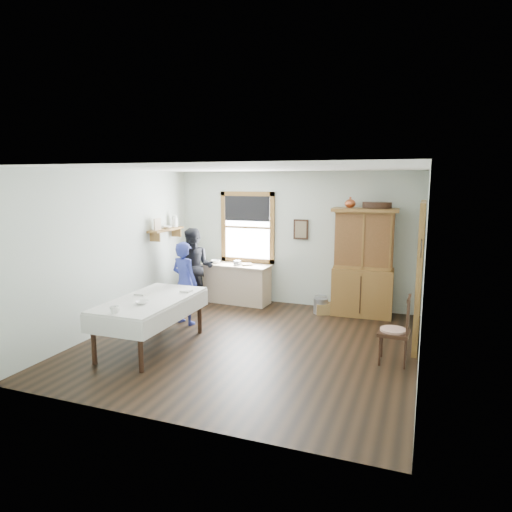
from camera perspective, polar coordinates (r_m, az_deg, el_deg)
name	(u,v)px	position (r m, az deg, el deg)	size (l,w,h in m)	color
room	(249,259)	(6.93, -0.87, -0.35)	(5.01, 5.01, 2.70)	black
window	(247,223)	(9.52, -1.08, 4.11)	(1.18, 0.07, 1.48)	white
doorway	(421,272)	(7.33, 19.88, -1.85)	(0.09, 1.14, 2.22)	#4D4337
wall_shelf	(167,228)	(9.32, -11.08, 3.42)	(0.24, 1.00, 0.44)	olive
framed_picture	(301,229)	(9.17, 5.62, 3.32)	(0.30, 0.04, 0.40)	black
rug_beater	(422,240)	(6.70, 20.03, 1.94)	(0.27, 0.27, 0.01)	black
work_counter	(237,283)	(9.49, -2.42, -3.45)	(1.41, 0.53, 0.81)	tan
china_hutch	(363,263)	(8.72, 13.27, -0.81)	(1.19, 0.56, 2.02)	olive
dining_table	(151,323)	(7.19, -12.96, -8.15)	(1.01, 1.92, 0.77)	silver
spindle_chair	(394,329)	(6.68, 16.86, -8.77)	(0.45, 0.45, 0.98)	black
pail	(321,306)	(8.88, 8.10, -6.18)	(0.27, 0.27, 0.29)	gray
wicker_basket	(325,308)	(8.87, 8.59, -6.50)	(0.34, 0.24, 0.20)	#9E7F47
woman_blue	(185,286)	(8.15, -8.90, -3.73)	(0.50, 0.33, 1.37)	navy
figure_dark	(195,270)	(9.24, -7.64, -1.80)	(0.71, 0.56, 1.47)	black
table_cup_a	(115,310)	(6.44, -17.19, -6.42)	(0.12, 0.12, 0.09)	white
table_cup_b	(114,310)	(6.43, -17.37, -6.44)	(0.11, 0.11, 0.10)	white
table_bowl	(142,302)	(6.80, -14.07, -5.63)	(0.21, 0.21, 0.05)	white
counter_book	(241,264)	(9.37, -1.83, -1.03)	(0.18, 0.24, 0.02)	#6F614A
counter_bowl	(216,261)	(9.60, -5.06, -0.69)	(0.20, 0.20, 0.06)	white
shelf_bowl	(167,227)	(9.32, -11.04, 3.58)	(0.22, 0.22, 0.05)	white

